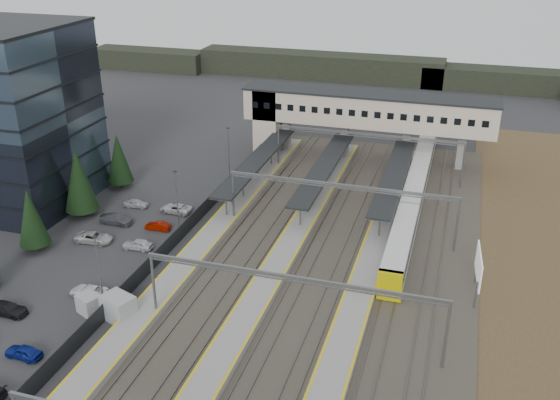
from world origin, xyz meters
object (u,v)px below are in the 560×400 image
(relay_cabin_near, at_px, (119,308))
(billboard, at_px, (479,268))
(relay_cabin_far, at_px, (89,304))
(train, at_px, (415,189))
(footbridge, at_px, (350,111))

(relay_cabin_near, relative_size, billboard, 0.61)
(relay_cabin_near, relative_size, relay_cabin_far, 1.36)
(billboard, bearing_deg, relay_cabin_near, -156.82)
(relay_cabin_near, xyz_separation_m, billboard, (33.84, 14.49, 2.17))
(billboard, bearing_deg, train, 110.66)
(footbridge, xyz_separation_m, billboard, (20.85, -37.03, -4.47))
(relay_cabin_far, height_order, train, train)
(relay_cabin_far, xyz_separation_m, train, (28.73, 37.09, 0.85))
(relay_cabin_near, xyz_separation_m, relay_cabin_far, (-3.45, 0.08, -0.30))
(relay_cabin_far, height_order, billboard, billboard)
(relay_cabin_far, relative_size, billboard, 0.45)
(relay_cabin_near, bearing_deg, relay_cabin_far, 178.60)
(relay_cabin_near, height_order, relay_cabin_far, relay_cabin_near)
(relay_cabin_near, bearing_deg, train, 55.78)
(footbridge, bearing_deg, train, -49.38)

